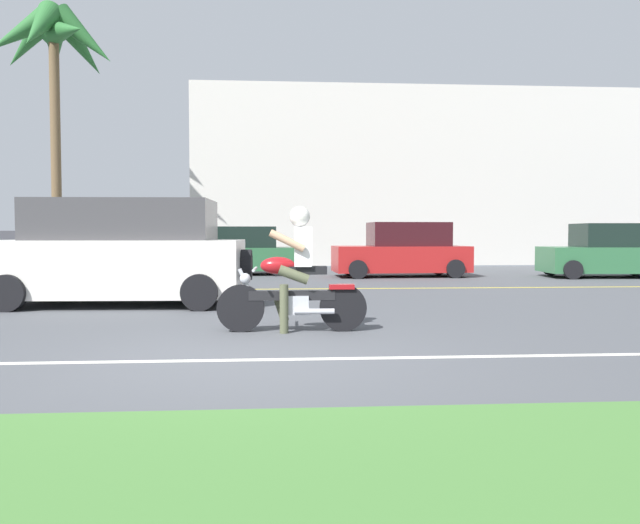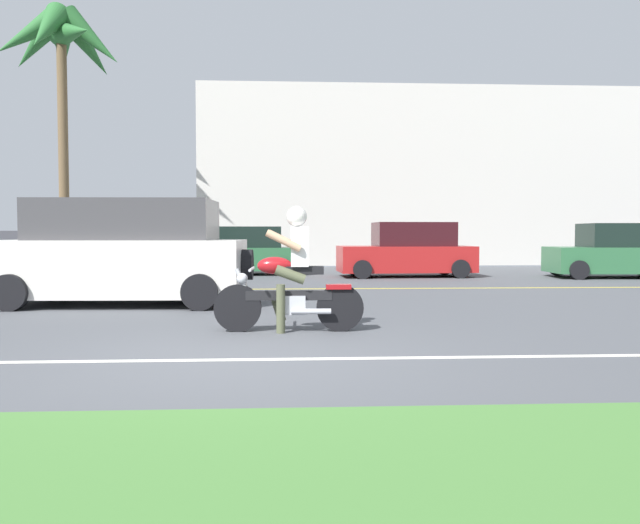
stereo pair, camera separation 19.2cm
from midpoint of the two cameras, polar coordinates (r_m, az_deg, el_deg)
ground at (r=9.84m, az=-5.93°, el=-5.33°), size 56.00×30.00×0.04m
lane_line_near at (r=6.75m, az=-7.22°, el=-8.81°), size 50.40×0.12×0.01m
lane_line_far at (r=15.09m, az=-4.96°, el=-2.47°), size 50.40×0.12×0.01m
motorcyclist at (r=8.52m, az=-2.08°, el=-1.53°), size 2.04×0.67×1.71m
suv_nearby at (r=12.33m, az=-17.03°, el=0.72°), size 4.78×2.33×1.97m
parked_car_0 at (r=19.43m, az=-24.58°, el=0.40°), size 4.46×2.22×1.41m
parked_car_1 at (r=20.48m, az=-7.43°, el=0.89°), size 4.45×2.14×1.56m
parked_car_2 at (r=19.56m, az=8.27°, el=0.95°), size 4.18×2.00×1.68m
parked_car_3 at (r=20.98m, az=25.49°, el=0.78°), size 3.84×2.16×1.64m
palm_tree_0 at (r=24.96m, az=-22.27°, el=17.69°), size 4.58×4.71×9.32m
building_far at (r=28.83m, az=11.99°, el=7.37°), size 21.98×4.00×7.51m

